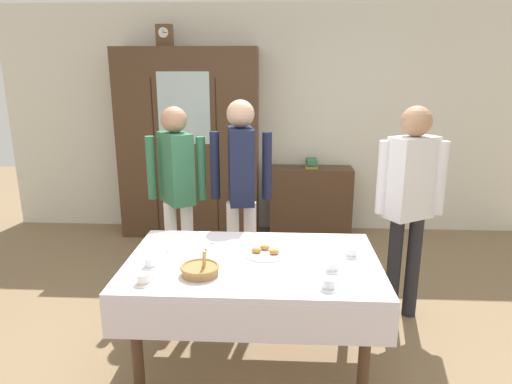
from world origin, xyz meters
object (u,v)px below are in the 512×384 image
(tea_cup_near_left, at_px, (143,279))
(tea_cup_center, at_px, (328,284))
(person_by_cabinet, at_px, (410,193))
(mantel_clock, at_px, (165,36))
(tea_cup_back_edge, at_px, (351,252))
(pastry_plate, at_px, (265,253))
(bookshelf_low, at_px, (310,201))
(spoon_far_left, at_px, (209,243))
(tea_cup_far_left, at_px, (151,263))
(dining_table, at_px, (253,277))
(spoon_far_right, at_px, (164,251))
(person_behind_table_left, at_px, (241,179))
(bread_basket, at_px, (200,269))
(book_stack, at_px, (312,163))
(person_behind_table_right, at_px, (177,181))
(wall_cabinet, at_px, (189,144))
(tea_cup_near_right, at_px, (332,267))

(tea_cup_near_left, distance_m, tea_cup_center, 1.06)
(person_by_cabinet, bearing_deg, mantel_clock, 141.15)
(tea_cup_back_edge, bearing_deg, tea_cup_center, -112.88)
(mantel_clock, relative_size, person_by_cabinet, 0.14)
(tea_cup_near_left, xyz_separation_m, pastry_plate, (0.69, 0.47, -0.02))
(tea_cup_near_left, bearing_deg, tea_cup_back_edge, 20.26)
(bookshelf_low, height_order, tea_cup_back_edge, tea_cup_back_edge)
(spoon_far_left, bearing_deg, tea_cup_near_left, -113.73)
(bookshelf_low, xyz_separation_m, tea_cup_far_left, (-1.18, -2.75, 0.38))
(dining_table, bearing_deg, person_by_cabinet, 31.97)
(spoon_far_right, bearing_deg, person_behind_table_left, 63.49)
(tea_cup_far_left, height_order, bread_basket, bread_basket)
(tea_cup_near_left, bearing_deg, book_stack, 68.71)
(tea_cup_center, xyz_separation_m, person_behind_table_left, (-0.61, 1.40, 0.26))
(bookshelf_low, distance_m, pastry_plate, 2.58)
(tea_cup_back_edge, bearing_deg, tea_cup_far_left, -169.63)
(person_behind_table_right, bearing_deg, mantel_clock, 105.29)
(dining_table, bearing_deg, book_stack, 78.29)
(wall_cabinet, distance_m, tea_cup_center, 3.24)
(tea_cup_back_edge, bearing_deg, tea_cup_near_left, -159.74)
(mantel_clock, height_order, tea_cup_far_left, mantel_clock)
(dining_table, xyz_separation_m, spoon_far_left, (-0.33, 0.31, 0.11))
(wall_cabinet, bearing_deg, person_behind_table_left, -64.28)
(dining_table, xyz_separation_m, person_behind_table_right, (-0.73, 1.13, 0.35))
(dining_table, xyz_separation_m, person_by_cabinet, (1.17, 0.73, 0.38))
(spoon_far_left, xyz_separation_m, person_behind_table_right, (-0.40, 0.82, 0.24))
(person_behind_table_left, bearing_deg, person_behind_table_right, 172.27)
(tea_cup_near_left, distance_m, person_by_cabinet, 2.10)
(bookshelf_low, xyz_separation_m, person_behind_table_left, (-0.71, -1.59, 0.65))
(bookshelf_low, distance_m, book_stack, 0.46)
(wall_cabinet, distance_m, spoon_far_right, 2.48)
(tea_cup_far_left, xyz_separation_m, spoon_far_right, (0.02, 0.25, -0.02))
(book_stack, distance_m, bread_basket, 2.97)
(tea_cup_center, distance_m, bread_basket, 0.77)
(bookshelf_low, relative_size, tea_cup_back_edge, 7.52)
(mantel_clock, bearing_deg, book_stack, 1.75)
(bookshelf_low, bearing_deg, tea_cup_far_left, -113.29)
(tea_cup_far_left, xyz_separation_m, spoon_far_left, (0.31, 0.41, -0.02))
(tea_cup_far_left, xyz_separation_m, person_by_cabinet, (1.81, 0.84, 0.25))
(person_behind_table_left, bearing_deg, book_stack, 66.00)
(tea_cup_back_edge, distance_m, person_behind_table_left, 1.26)
(bookshelf_low, height_order, tea_cup_far_left, tea_cup_far_left)
(tea_cup_back_edge, bearing_deg, person_by_cabinet, 49.02)
(wall_cabinet, xyz_separation_m, tea_cup_near_left, (0.29, -2.93, -0.31))
(bread_basket, bearing_deg, bookshelf_low, 73.30)
(bookshelf_low, height_order, person_by_cabinet, person_by_cabinet)
(wall_cabinet, height_order, spoon_far_right, wall_cabinet)
(mantel_clock, distance_m, tea_cup_near_right, 3.50)
(person_behind_table_left, bearing_deg, tea_cup_far_left, -112.31)
(tea_cup_far_left, xyz_separation_m, bread_basket, (0.33, -0.10, 0.01))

